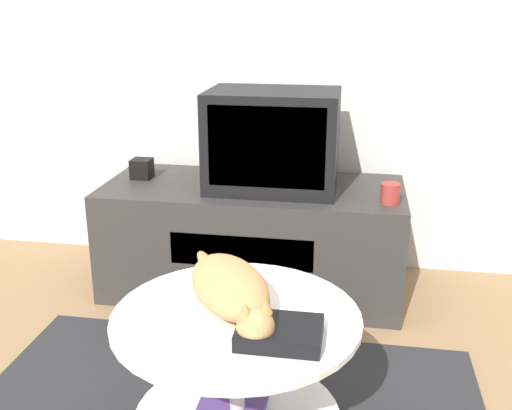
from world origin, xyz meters
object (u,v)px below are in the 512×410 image
at_px(tv, 273,140).
at_px(cat, 231,289).
at_px(dvd_box, 280,333).
at_px(speaker, 142,169).

height_order(tv, cat, tv).
distance_m(dvd_box, cat, 0.22).
bearing_deg(dvd_box, tv, 99.07).
xyz_separation_m(tv, speaker, (-0.63, 0.05, -0.17)).
bearing_deg(speaker, cat, -59.39).
relative_size(speaker, dvd_box, 0.43).
bearing_deg(speaker, tv, -4.64).
bearing_deg(speaker, dvd_box, -57.09).
bearing_deg(tv, cat, -87.90).
relative_size(dvd_box, cat, 0.40).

